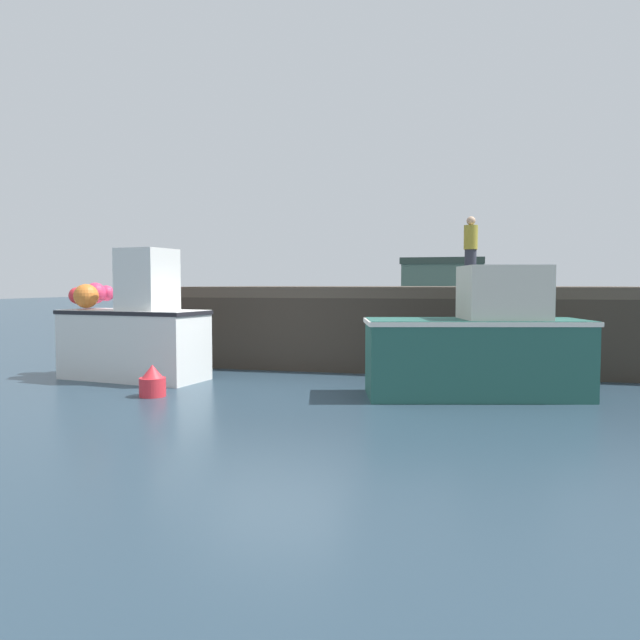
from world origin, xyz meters
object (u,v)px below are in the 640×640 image
(fishing_boat_near_left, at_px, (133,330))
(rowboat, at_px, (531,380))
(mooring_buoy_foreground, at_px, (152,382))
(dockworker, at_px, (471,251))
(fishing_boat_near_right, at_px, (480,346))

(fishing_boat_near_left, distance_m, rowboat, 8.08)
(mooring_buoy_foreground, bearing_deg, fishing_boat_near_left, 128.83)
(fishing_boat_near_left, xyz_separation_m, rowboat, (8.00, 0.68, -0.86))
(rowboat, distance_m, dockworker, 4.60)
(fishing_boat_near_left, bearing_deg, rowboat, 4.87)
(fishing_boat_near_right, relative_size, rowboat, 2.58)
(rowboat, bearing_deg, mooring_buoy_foreground, -160.13)
(mooring_buoy_foreground, bearing_deg, fishing_boat_near_right, 13.22)
(dockworker, xyz_separation_m, mooring_buoy_foreground, (-5.48, -5.99, -2.56))
(dockworker, bearing_deg, fishing_boat_near_left, -148.07)
(rowboat, bearing_deg, dockworker, 107.60)
(fishing_boat_near_right, distance_m, mooring_buoy_foreground, 5.83)
(fishing_boat_near_left, xyz_separation_m, mooring_buoy_foreground, (1.38, -1.71, -0.78))
(fishing_boat_near_left, distance_m, dockworker, 8.28)
(dockworker, bearing_deg, mooring_buoy_foreground, -132.48)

